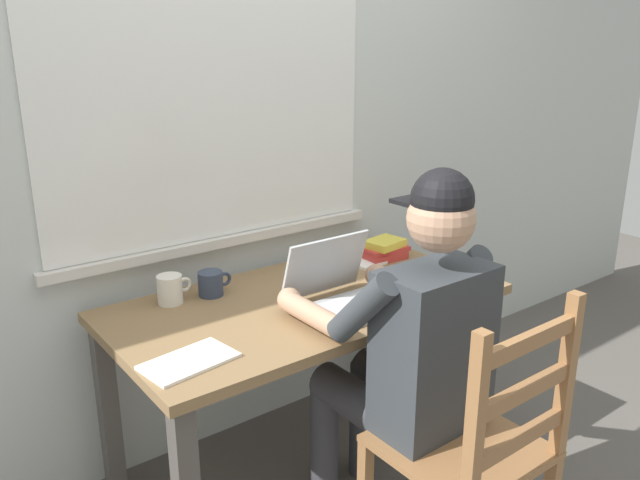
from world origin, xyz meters
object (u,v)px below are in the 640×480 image
seated_person (407,344)px  coffee_mug_white (171,289)px  desk (307,323)px  wooden_chair (475,451)px  coffee_mug_dark (211,283)px  book_stack_main (384,250)px  computer_mouse (401,291)px  laptop (341,291)px

seated_person → coffee_mug_white: seated_person is taller
desk → seated_person: seated_person is taller
wooden_chair → coffee_mug_dark: wooden_chair is taller
seated_person → coffee_mug_dark: (-0.32, 0.66, 0.07)m
coffee_mug_white → book_stack_main: coffee_mug_white is taller
seated_person → coffee_mug_dark: 0.73m
coffee_mug_dark → book_stack_main: 0.76m
desk → coffee_mug_white: coffee_mug_white is taller
coffee_mug_white → book_stack_main: size_ratio=0.63×
wooden_chair → computer_mouse: 0.63m
wooden_chair → coffee_mug_white: size_ratio=7.56×
book_stack_main → seated_person: bearing=-127.2°
seated_person → book_stack_main: seated_person is taller
desk → seated_person: size_ratio=1.10×
desk → book_stack_main: (0.50, 0.15, 0.13)m
coffee_mug_white → computer_mouse: bearing=-32.7°
seated_person → book_stack_main: 0.73m
computer_mouse → book_stack_main: size_ratio=0.51×
wooden_chair → coffee_mug_dark: 1.03m
computer_mouse → desk: bearing=145.8°
desk → seated_person: (0.06, -0.43, 0.07)m
book_stack_main → wooden_chair: bearing=-117.1°
seated_person → coffee_mug_dark: seated_person is taller
computer_mouse → coffee_mug_white: 0.80m
seated_person → book_stack_main: size_ratio=6.29×
coffee_mug_white → coffee_mug_dark: 0.15m
desk → computer_mouse: 0.35m
coffee_mug_white → book_stack_main: (0.90, -0.10, -0.01)m
book_stack_main → desk: bearing=-163.8°
desk → wooden_chair: bearing=-85.0°
seated_person → laptop: 0.31m
coffee_mug_white → coffee_mug_dark: bearing=-8.0°
seated_person → book_stack_main: bearing=52.8°
coffee_mug_dark → book_stack_main: (0.75, -0.08, -0.00)m
seated_person → book_stack_main: (0.44, 0.58, 0.07)m
book_stack_main → coffee_mug_white: bearing=173.7°
desk → wooden_chair: wooden_chair is taller
wooden_chair → book_stack_main: (0.44, 0.86, 0.29)m
laptop → coffee_mug_white: 0.58m
coffee_mug_dark → book_stack_main: coffee_mug_dark is taller
laptop → computer_mouse: bearing=-14.0°
wooden_chair → computer_mouse: (0.21, 0.53, 0.27)m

